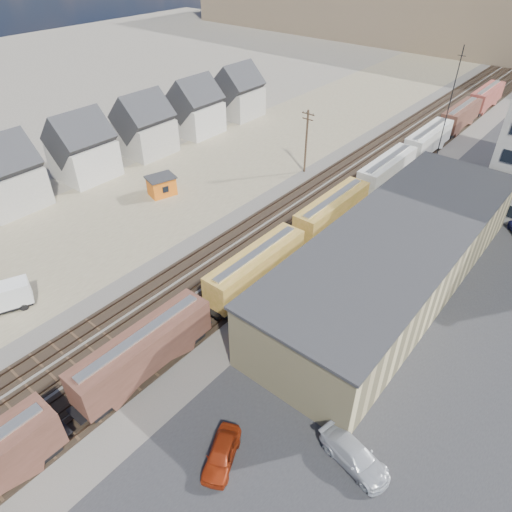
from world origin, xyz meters
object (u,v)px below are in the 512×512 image
Objects in this scene: freight_train at (362,189)px; maintenance_shed at (162,185)px; utility_pole_north at (306,140)px; parked_car_red at (222,454)px; parked_car_silver at (355,456)px; box_truck at (5,298)px.

maintenance_shed is (-24.05, -15.34, -1.31)m from freight_train.
utility_pole_north is 2.05× the size of parked_car_red.
utility_pole_north is 1.73× the size of parked_car_silver.
parked_car_silver is at bearing 13.77° from parked_car_red.
box_truck is 28.42m from parked_car_red.
maintenance_shed is 42.63m from parked_car_red.
parked_car_silver is at bearing -23.42° from maintenance_shed.
maintenance_shed reaches higher than parked_car_red.
utility_pole_north reaches higher than box_truck.
box_truck is (-5.24, -46.11, -3.78)m from utility_pole_north.
box_truck is (-17.54, -41.90, -1.27)m from freight_train.
freight_train is 11.97× the size of utility_pole_north.
box_truck reaches higher than maintenance_shed.
utility_pole_north is 49.97m from parked_car_red.
box_truck reaches higher than parked_car_red.
maintenance_shed is 0.81× the size of parked_car_silver.
parked_car_silver is (18.46, -33.76, -1.95)m from freight_train.
parked_car_red is at bearing 4.07° from box_truck.
box_truck is at bearing 114.69° from parked_car_silver.
freight_train is at bearing 80.28° from parked_car_red.
freight_train is 45.44m from box_truck.
maintenance_shed is 46.33m from parked_car_silver.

